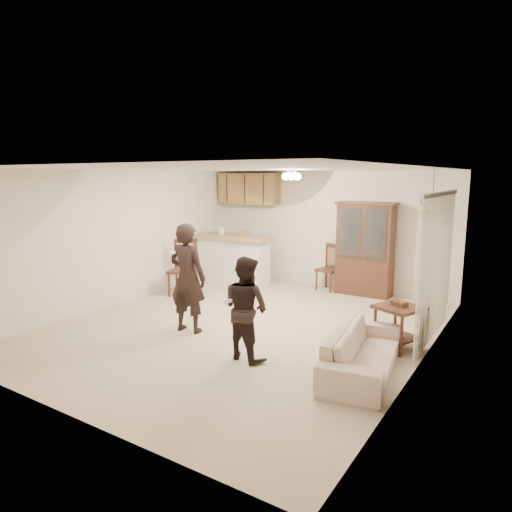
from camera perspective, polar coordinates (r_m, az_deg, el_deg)
The scene contains 23 objects.
floor at distance 7.44m, azimuth -1.56°, elevation -8.77°, with size 6.50×6.50×0.00m, color beige.
ceiling at distance 7.05m, azimuth -1.66°, elevation 10.86°, with size 5.50×6.50×0.02m, color silver.
wall_back at distance 9.98m, azimuth 8.87°, elevation 3.30°, with size 5.50×0.02×2.50m, color silver.
wall_front at distance 4.85m, azimuth -23.62°, elevation -4.51°, with size 5.50×0.02×2.50m, color silver.
wall_left at distance 8.95m, azimuth -16.40°, elevation 2.25°, with size 0.02×6.50×2.50m, color silver.
wall_right at distance 6.07m, azimuth 20.48°, elevation -1.50°, with size 0.02×6.50×2.50m, color silver.
breakfast_bar at distance 10.21m, azimuth -2.86°, elevation -0.70°, with size 1.60×0.55×1.00m, color white.
bar_top at distance 10.12m, azimuth -2.89°, elevation 2.36°, with size 1.75×0.70×0.08m, color tan.
upper_cabinets at distance 10.66m, azimuth -0.91°, elevation 8.42°, with size 1.50×0.34×0.70m, color brown.
vertical_blinds at distance 6.98m, azimuth 21.63°, elevation -1.40°, with size 0.06×2.30×2.10m, color silver, non-canonical shape.
ceiling_fixture at distance 7.97m, azimuth 4.45°, elevation 10.01°, with size 0.36×0.36×0.20m, color #F8EBBA, non-canonical shape.
hanging_plant at distance 8.42m, azimuth 21.16°, elevation 5.63°, with size 0.43×0.37×0.48m, color #2C5522.
plant_cord at distance 8.41m, azimuth 21.30°, elevation 7.83°, with size 0.01×0.01×0.65m, color #29241E.
sofa at distance 5.83m, azimuth 13.26°, elevation -10.64°, with size 1.87×0.73×0.73m, color beige.
adult at distance 7.07m, azimuth -8.58°, elevation -2.32°, with size 0.66×0.43×1.80m, color black.
child at distance 6.00m, azimuth -1.30°, elevation -6.64°, with size 0.66×0.51×1.35m, color black.
china_hutch at distance 9.44m, azimuth 13.46°, elevation 0.80°, with size 1.20×0.47×1.88m.
side_table at distance 6.74m, azimuth 17.34°, elevation -8.41°, with size 0.73×0.73×0.68m.
chair_bar at distance 9.38m, azimuth -9.21°, elevation -2.94°, with size 0.64×0.64×1.12m.
chair_hutch_left at distance 9.80m, azimuth 9.01°, elevation -2.62°, with size 0.50×0.50×0.97m.
chair_hutch_right at distance 9.49m, azimuth 14.81°, elevation -3.26°, with size 0.44×0.44×0.97m.
controller_adult at distance 6.67m, azimuth -10.59°, elevation 0.41°, with size 0.05×0.15×0.05m, color white.
controller_child at distance 5.74m, azimuth -3.56°, elevation -5.68°, with size 0.04×0.12×0.04m, color white.
Camera 1 is at (3.93, -5.85, 2.40)m, focal length 32.00 mm.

